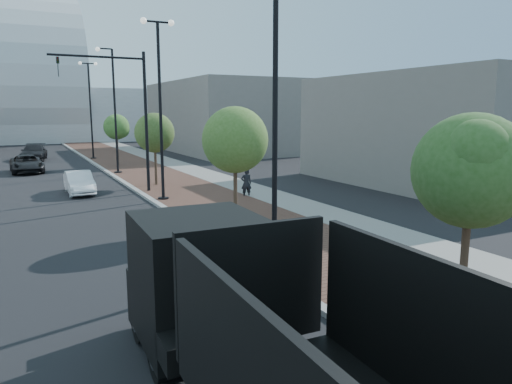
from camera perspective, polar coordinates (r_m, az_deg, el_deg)
name	(u,v)px	position (r m, az deg, el deg)	size (l,w,h in m)	color
sidewalk	(138,164)	(43.57, -14.08, 3.36)	(7.00, 140.00, 0.12)	#4C2D23
concrete_strip	(167,162)	(44.26, -10.67, 3.58)	(2.40, 140.00, 0.13)	slate
curb	(97,165)	(42.92, -18.63, 3.05)	(0.30, 140.00, 0.14)	gray
dump_truck	(280,373)	(6.70, 2.93, -20.98)	(2.79, 13.40, 3.18)	black
white_sedan	(79,182)	(29.16, -20.56, 1.09)	(1.36, 3.91, 1.29)	white
dark_car_mid	(27,164)	(40.63, -25.95, 3.08)	(2.25, 4.87, 1.35)	black
dark_car_far	(34,152)	(50.43, -25.23, 4.36)	(2.12, 5.22, 1.52)	black
pedestrian	(246,183)	(25.94, -1.19, 1.06)	(0.59, 0.39, 1.61)	black
streetlight_1	(272,125)	(13.96, 1.90, 8.08)	(1.44, 0.56, 9.21)	black
streetlight_2	(160,109)	(25.16, -11.47, 9.77)	(1.72, 0.56, 9.28)	black
streetlight_3	(114,116)	(36.83, -16.80, 8.78)	(1.44, 0.56, 9.21)	black
streetlight_4	(91,110)	(48.69, -19.34, 9.37)	(1.72, 0.56, 9.28)	black
traffic_mast	(130,106)	(27.85, -15.00, 9.96)	(5.09, 0.20, 8.00)	black
tree_0	(472,171)	(10.16, 24.58, 2.30)	(2.32, 2.26, 4.74)	#382619
tree_1	(236,140)	(19.00, -2.45, 6.28)	(2.66, 2.66, 4.93)	#382619
tree_2	(155,133)	(30.31, -12.08, 6.98)	(2.50, 2.47, 4.61)	#382619
tree_3	(117,127)	(42.00, -16.44, 7.53)	(2.22, 2.15, 4.44)	#382619
convention_center	(38,103)	(87.31, -24.77, 9.78)	(50.00, 30.00, 50.00)	#AAAFB4
commercial_block_ne	(222,117)	(56.76, -4.13, 9.06)	(12.00, 22.00, 8.00)	slate
commercial_block_e	(432,130)	(32.93, 20.52, 7.03)	(10.00, 16.00, 7.00)	slate
utility_cover_1	(362,273)	(14.18, 12.70, -9.50)	(0.50, 0.50, 0.02)	black
utility_cover_2	(216,205)	(23.38, -4.80, -1.63)	(0.50, 0.50, 0.02)	black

